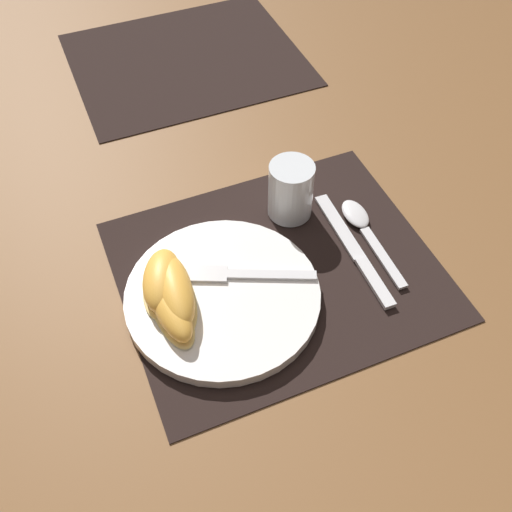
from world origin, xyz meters
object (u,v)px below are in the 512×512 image
Objects in this scene: fork at (233,274)px; citrus_wedge_1 at (175,292)px; citrus_wedge_0 at (163,282)px; knife at (355,251)px; juice_glass at (291,192)px; citrus_wedge_2 at (170,308)px; spoon at (362,225)px; plate at (223,296)px.

citrus_wedge_1 is (-0.08, -0.01, 0.02)m from fork.
knife is at bearing -6.08° from citrus_wedge_0.
citrus_wedge_2 is (-0.22, -0.12, -0.01)m from juice_glass.
spoon reaches higher than knife.
citrus_wedge_1 reaches higher than spoon.
citrus_wedge_0 is (-0.27, 0.03, 0.03)m from knife.
plate is at bearing -26.37° from citrus_wedge_0.
juice_glass reaches higher than knife.
juice_glass is 0.23m from citrus_wedge_1.
plate reaches higher than knife.
juice_glass is 0.12m from knife.
knife is 1.19× the size of fork.
juice_glass is 0.74× the size of citrus_wedge_2.
fork is at bearing 42.23° from plate.
citrus_wedge_1 is (-0.26, 0.01, 0.03)m from knife.
juice_glass is 0.41× the size of knife.
fork is at bearing 16.31° from citrus_wedge_2.
juice_glass reaches higher than citrus_wedge_2.
citrus_wedge_0 is 0.97× the size of citrus_wedge_2.
juice_glass is 0.11m from spoon.
fork is at bearing 174.98° from knife.
citrus_wedge_1 is (-0.29, -0.03, 0.03)m from spoon.
spoon is at bearing 1.70° from citrus_wedge_0.
juice_glass is (0.15, 0.11, 0.03)m from plate.
plate is at bearing 5.31° from citrus_wedge_2.
juice_glass is 0.48× the size of fork.
fork is (-0.12, -0.09, -0.02)m from juice_glass.
fork is (-0.18, 0.02, 0.02)m from knife.
citrus_wedge_0 and citrus_wedge_1 have the same top height.
fork is at bearing -143.76° from juice_glass.
knife is 0.05m from spoon.
fork is at bearing 5.82° from citrus_wedge_1.
plate is 1.49× the size of spoon.
citrus_wedge_1 is (-0.06, 0.01, 0.03)m from plate.
spoon is at bearing 6.00° from fork.
knife is (0.05, -0.11, -0.04)m from juice_glass.
citrus_wedge_2 reaches higher than spoon.
spoon is 0.21m from fork.
juice_glass reaches higher than plate.
citrus_wedge_0 is at bearing 153.63° from plate.
citrus_wedge_0 is at bearing 173.92° from knife.
fork is at bearing -174.00° from spoon.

